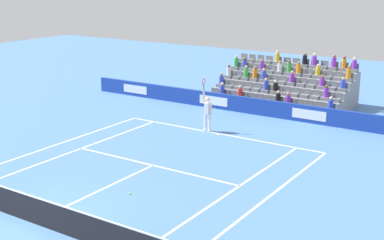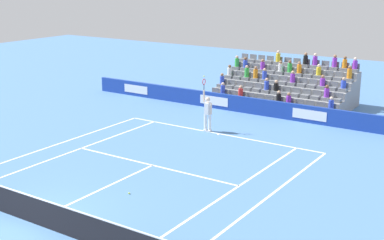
% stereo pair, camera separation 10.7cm
% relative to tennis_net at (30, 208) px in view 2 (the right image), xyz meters
% --- Properties ---
extents(ground_plane, '(80.00, 80.00, 0.00)m').
position_rel_tennis_net_xyz_m(ground_plane, '(0.00, 0.00, -0.49)').
color(ground_plane, '#4C7AB2').
extents(line_baseline, '(10.97, 0.10, 0.01)m').
position_rel_tennis_net_xyz_m(line_baseline, '(0.00, -11.89, -0.49)').
color(line_baseline, white).
rests_on(line_baseline, ground).
extents(line_service, '(8.23, 0.10, 0.01)m').
position_rel_tennis_net_xyz_m(line_service, '(0.00, -6.40, -0.49)').
color(line_service, white).
rests_on(line_service, ground).
extents(line_centre_service, '(0.10, 6.40, 0.01)m').
position_rel_tennis_net_xyz_m(line_centre_service, '(0.00, -3.20, -0.49)').
color(line_centre_service, white).
rests_on(line_centre_service, ground).
extents(line_singles_sideline_left, '(0.10, 11.89, 0.01)m').
position_rel_tennis_net_xyz_m(line_singles_sideline_left, '(4.12, -5.95, -0.49)').
color(line_singles_sideline_left, white).
rests_on(line_singles_sideline_left, ground).
extents(line_singles_sideline_right, '(0.10, 11.89, 0.01)m').
position_rel_tennis_net_xyz_m(line_singles_sideline_right, '(-4.12, -5.95, -0.49)').
color(line_singles_sideline_right, white).
rests_on(line_singles_sideline_right, ground).
extents(line_doubles_sideline_left, '(0.10, 11.89, 0.01)m').
position_rel_tennis_net_xyz_m(line_doubles_sideline_left, '(5.49, -5.95, -0.49)').
color(line_doubles_sideline_left, white).
rests_on(line_doubles_sideline_left, ground).
extents(line_doubles_sideline_right, '(0.10, 11.89, 0.01)m').
position_rel_tennis_net_xyz_m(line_doubles_sideline_right, '(-5.49, -5.95, -0.49)').
color(line_doubles_sideline_right, white).
rests_on(line_doubles_sideline_right, ground).
extents(line_centre_mark, '(0.10, 0.20, 0.01)m').
position_rel_tennis_net_xyz_m(line_centre_mark, '(0.00, -11.79, -0.49)').
color(line_centre_mark, white).
rests_on(line_centre_mark, ground).
extents(sponsor_barrier, '(23.88, 0.22, 0.93)m').
position_rel_tennis_net_xyz_m(sponsor_barrier, '(0.00, -16.35, -0.03)').
color(sponsor_barrier, '#193899').
rests_on(sponsor_barrier, ground).
extents(tennis_net, '(11.97, 0.10, 1.07)m').
position_rel_tennis_net_xyz_m(tennis_net, '(0.00, 0.00, 0.00)').
color(tennis_net, '#33383D').
rests_on(tennis_net, ground).
extents(tennis_player, '(0.53, 0.38, 2.85)m').
position_rel_tennis_net_xyz_m(tennis_player, '(0.76, -11.96, 0.50)').
color(tennis_player, white).
rests_on(tennis_player, ground).
extents(stadium_stand, '(8.06, 4.75, 3.05)m').
position_rel_tennis_net_xyz_m(stadium_stand, '(-0.00, -19.91, 0.34)').
color(stadium_stand, gray).
rests_on(stadium_stand, ground).
extents(loose_tennis_ball, '(0.07, 0.07, 0.07)m').
position_rel_tennis_net_xyz_m(loose_tennis_ball, '(-1.15, -3.52, -0.46)').
color(loose_tennis_ball, '#D1E533').
rests_on(loose_tennis_ball, ground).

